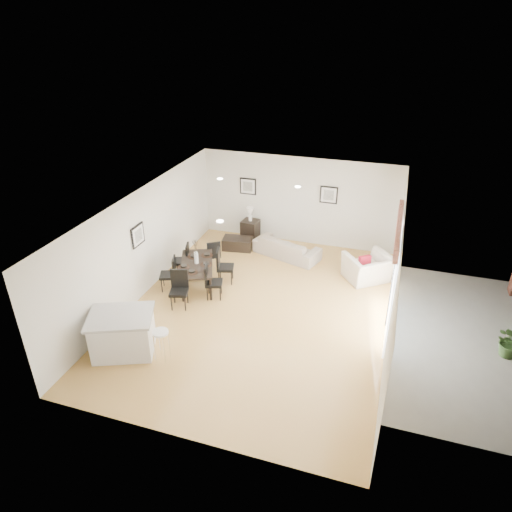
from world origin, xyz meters
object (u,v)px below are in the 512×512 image
(sofa, at_px, (287,247))
(armchair, at_px, (368,268))
(coffee_table, at_px, (238,243))
(dining_chair_head, at_px, (179,287))
(bar_stool, at_px, (161,335))
(dining_chair_enear, at_px, (211,279))
(dining_chair_wfar, at_px, (184,258))
(kitchen_island, at_px, (123,333))
(side_table, at_px, (250,230))
(dining_chair_wnear, at_px, (171,272))
(dining_chair_foot, at_px, (213,253))
(dining_table, at_px, (197,265))
(dining_chair_efar, at_px, (222,264))

(sofa, xyz_separation_m, armchair, (2.39, -0.67, 0.08))
(sofa, distance_m, coffee_table, 1.54)
(dining_chair_head, relative_size, bar_stool, 1.31)
(armchair, bearing_deg, dining_chair_enear, -7.80)
(dining_chair_enear, distance_m, bar_stool, 2.50)
(dining_chair_wfar, relative_size, kitchen_island, 0.57)
(dining_chair_head, distance_m, kitchen_island, 1.97)
(sofa, distance_m, dining_chair_wfar, 3.05)
(armchair, height_order, side_table, armchair)
(armchair, distance_m, dining_chair_wnear, 5.18)
(sofa, height_order, coffee_table, sofa)
(dining_chair_enear, distance_m, dining_chair_head, 0.81)
(bar_stool, bearing_deg, armchair, 51.20)
(dining_chair_head, distance_m, bar_stool, 2.02)
(dining_chair_wnear, xyz_separation_m, coffee_table, (0.84, 2.70, -0.33))
(dining_chair_head, height_order, dining_chair_foot, dining_chair_head)
(dining_chair_foot, bearing_deg, dining_chair_wnear, 31.67)
(dining_table, relative_size, dining_chair_wnear, 1.96)
(dining_chair_wnear, relative_size, side_table, 1.38)
(kitchen_island, distance_m, bar_stool, 0.91)
(armchair, bearing_deg, kitchen_island, 7.62)
(dining_chair_enear, xyz_separation_m, dining_chair_foot, (-0.52, 1.42, -0.04))
(dining_chair_wfar, xyz_separation_m, coffee_table, (0.84, 1.91, -0.33))
(dining_table, xyz_separation_m, side_table, (0.44, 3.05, -0.27))
(dining_chair_wnear, distance_m, dining_chair_head, 0.82)
(sofa, height_order, kitchen_island, kitchen_island)
(dining_chair_enear, relative_size, dining_chair_foot, 1.09)
(dining_chair_wfar, height_order, dining_chair_head, dining_chair_head)
(side_table, height_order, kitchen_island, kitchen_island)
(dining_chair_head, height_order, kitchen_island, dining_chair_head)
(dining_chair_wfar, height_order, kitchen_island, kitchen_island)
(dining_table, distance_m, dining_chair_wnear, 0.68)
(side_table, bearing_deg, coffee_table, -102.77)
(side_table, bearing_deg, dining_chair_foot, -100.96)
(dining_chair_wfar, height_order, side_table, dining_chair_wfar)
(dining_chair_wnear, bearing_deg, dining_chair_head, 21.14)
(dining_chair_efar, height_order, dining_chair_foot, dining_chair_efar)
(dining_chair_enear, bearing_deg, dining_chair_head, 116.90)
(dining_chair_enear, relative_size, dining_chair_efar, 0.96)
(sofa, bearing_deg, armchair, -177.15)
(dining_chair_foot, distance_m, bar_stool, 3.95)
(dining_chair_enear, distance_m, coffee_table, 2.78)
(dining_chair_head, xyz_separation_m, bar_stool, (0.56, -1.94, 0.09))
(sofa, bearing_deg, dining_chair_efar, 75.61)
(dining_chair_wfar, height_order, dining_chair_efar, dining_chair_efar)
(armchair, relative_size, dining_chair_foot, 1.34)
(sofa, height_order, dining_chair_wfar, dining_chair_wfar)
(dining_chair_foot, bearing_deg, kitchen_island, 49.55)
(dining_chair_wfar, bearing_deg, dining_chair_foot, 115.63)
(dining_chair_efar, relative_size, coffee_table, 1.07)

